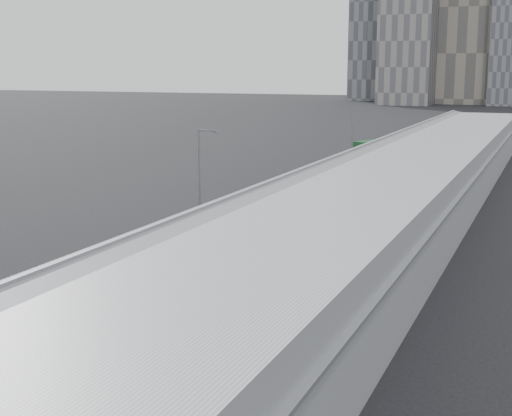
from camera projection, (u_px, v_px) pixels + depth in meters
The scene contains 19 objects.
sidewalk at pixel (355, 230), 68.25m from camera, with size 10.00×170.00×0.12m, color gray.
lane_line at pixel (254, 221), 72.28m from camera, with size 0.12×160.00×0.02m, color gold.
depot at pixel (398, 197), 66.06m from camera, with size 12.45×160.40×7.20m.
bus_1 at pixel (49, 325), 38.41m from camera, with size 2.97×13.35×3.90m.
bus_2 at pixel (192, 259), 52.16m from camera, with size 2.79×12.46×3.63m.
bus_3 at pixel (272, 219), 65.67m from camera, with size 3.70×13.35×3.85m.
bus_4 at pixel (306, 199), 76.10m from camera, with size 3.37×12.58×3.63m.
bus_5 at pixel (344, 180), 88.94m from camera, with size 3.01×12.93×3.76m.
bus_6 at pixel (373, 167), 100.40m from camera, with size 3.46×13.00×3.76m.
bus_7 at pixel (388, 155), 113.25m from camera, with size 3.09×13.95×4.07m.
tree_1 at pixel (208, 260), 46.64m from camera, with size 2.11×2.11×4.00m.
tree_2 at pixel (317, 192), 66.64m from camera, with size 1.77×1.77×4.81m.
tree_3 at pixel (383, 166), 91.45m from camera, with size 1.83×1.83×3.81m.
tree_4 at pixel (423, 144), 115.01m from camera, with size 1.00×1.00×3.97m.
tree_5 at pixel (443, 135), 135.28m from camera, with size 1.34×1.34×3.48m.
street_lamp_near at pixel (201, 172), 68.46m from camera, with size 2.04×0.22×9.57m.
street_lamp_far at pixel (353, 133), 113.22m from camera, with size 2.04×0.22×8.99m.
shipping_container at pixel (368, 148), 128.06m from camera, with size 2.64×5.29×2.45m, color #123A1B.
suv at pixel (394, 142), 142.36m from camera, with size 2.74×5.93×1.65m, color black.
Camera 1 is at (26.25, -10.00, 15.22)m, focal length 50.00 mm.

